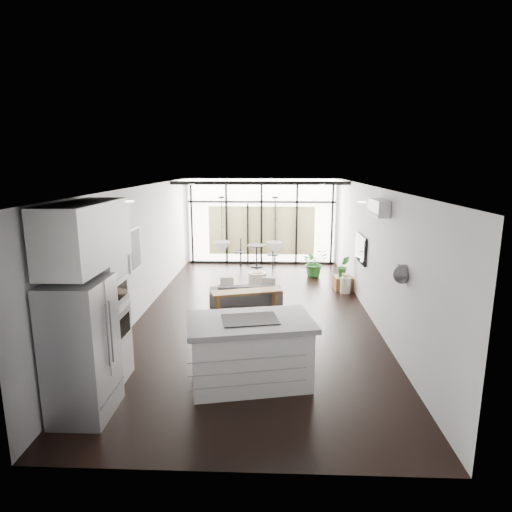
# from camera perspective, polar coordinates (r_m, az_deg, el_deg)

# --- Properties ---
(floor) EXTENTS (5.00, 10.00, 0.00)m
(floor) POSITION_cam_1_polar(r_m,az_deg,el_deg) (9.60, -0.07, -7.69)
(floor) COLOR black
(floor) RESTS_ON ground
(ceiling) EXTENTS (5.00, 10.00, 0.00)m
(ceiling) POSITION_cam_1_polar(r_m,az_deg,el_deg) (9.03, -0.08, 9.24)
(ceiling) COLOR silver
(ceiling) RESTS_ON ground
(wall_left) EXTENTS (0.02, 10.00, 2.80)m
(wall_left) POSITION_cam_1_polar(r_m,az_deg,el_deg) (9.64, -15.09, 0.62)
(wall_left) COLOR silver
(wall_left) RESTS_ON ground
(wall_right) EXTENTS (0.02, 10.00, 2.80)m
(wall_right) POSITION_cam_1_polar(r_m,az_deg,el_deg) (9.45, 15.25, 0.38)
(wall_right) COLOR silver
(wall_right) RESTS_ON ground
(wall_back) EXTENTS (5.00, 0.02, 2.80)m
(wall_back) POSITION_cam_1_polar(r_m,az_deg,el_deg) (14.14, 0.75, 4.64)
(wall_back) COLOR silver
(wall_back) RESTS_ON ground
(wall_front) EXTENTS (5.00, 0.02, 2.80)m
(wall_front) POSITION_cam_1_polar(r_m,az_deg,el_deg) (4.45, -2.74, -12.72)
(wall_front) COLOR silver
(wall_front) RESTS_ON ground
(glazing) EXTENTS (5.00, 0.20, 2.80)m
(glazing) POSITION_cam_1_polar(r_m,az_deg,el_deg) (14.03, 0.73, 4.58)
(glazing) COLOR black
(glazing) RESTS_ON ground
(skylight) EXTENTS (4.70, 1.90, 0.06)m
(skylight) POSITION_cam_1_polar(r_m,az_deg,el_deg) (13.03, 0.65, 10.04)
(skylight) COLOR silver
(skylight) RESTS_ON ceiling
(neighbour_building) EXTENTS (3.50, 0.02, 1.60)m
(neighbour_building) POSITION_cam_1_polar(r_m,az_deg,el_deg) (14.14, 0.74, 3.41)
(neighbour_building) COLOR #CEC584
(neighbour_building) RESTS_ON ground
(island) EXTENTS (2.04, 1.45, 1.01)m
(island) POSITION_cam_1_polar(r_m,az_deg,el_deg) (6.58, -0.80, -12.62)
(island) COLOR silver
(island) RESTS_ON floor
(cooktop) EXTENTS (0.91, 0.70, 0.01)m
(cooktop) POSITION_cam_1_polar(r_m,az_deg,el_deg) (6.38, -0.81, -8.43)
(cooktop) COLOR black
(cooktop) RESTS_ON island
(fridge) EXTENTS (0.71, 0.89, 1.84)m
(fridge) POSITION_cam_1_polar(r_m,az_deg,el_deg) (6.11, -22.22, -11.42)
(fridge) COLOR #AAABB0
(fridge) RESTS_ON floor
(appliance_column) EXTENTS (0.67, 0.70, 2.58)m
(appliance_column) POSITION_cam_1_polar(r_m,az_deg,el_deg) (6.79, -20.12, -5.53)
(appliance_column) COLOR silver
(appliance_column) RESTS_ON floor
(upper_cabinets) EXTENTS (0.62, 1.75, 0.86)m
(upper_cabinets) POSITION_cam_1_polar(r_m,az_deg,el_deg) (6.12, -21.77, 2.67)
(upper_cabinets) COLOR silver
(upper_cabinets) RESTS_ON wall_left
(pendant_left) EXTENTS (0.26, 0.26, 0.18)m
(pendant_left) POSITION_cam_1_polar(r_m,az_deg,el_deg) (6.53, -4.52, 1.13)
(pendant_left) COLOR silver
(pendant_left) RESTS_ON ceiling
(pendant_right) EXTENTS (0.26, 0.26, 0.18)m
(pendant_right) POSITION_cam_1_polar(r_m,az_deg,el_deg) (6.49, 2.51, 1.08)
(pendant_right) COLOR silver
(pendant_right) RESTS_ON ceiling
(sofa) EXTENTS (1.77, 0.71, 0.67)m
(sofa) POSITION_cam_1_polar(r_m,az_deg,el_deg) (10.22, -1.40, -4.47)
(sofa) COLOR #474649
(sofa) RESTS_ON floor
(console_bench) EXTENTS (1.60, 0.81, 0.50)m
(console_bench) POSITION_cam_1_polar(r_m,az_deg,el_deg) (9.62, -1.25, -6.08)
(console_bench) COLOR brown
(console_bench) RESTS_ON floor
(pouf) EXTENTS (0.63, 0.63, 0.39)m
(pouf) POSITION_cam_1_polar(r_m,az_deg,el_deg) (11.56, 0.19, -3.18)
(pouf) COLOR silver
(pouf) RESTS_ON floor
(crate) EXTENTS (0.50, 0.50, 0.35)m
(crate) POSITION_cam_1_polar(r_m,az_deg,el_deg) (11.57, 11.49, -3.54)
(crate) COLOR brown
(crate) RESTS_ON floor
(plant_tall) EXTENTS (1.04, 1.08, 0.65)m
(plant_tall) POSITION_cam_1_polar(r_m,az_deg,el_deg) (12.72, 7.78, -1.27)
(plant_tall) COLOR #276723
(plant_tall) RESTS_ON floor
(plant_crate) EXTENTS (0.35, 0.59, 0.25)m
(plant_crate) POSITION_cam_1_polar(r_m,az_deg,el_deg) (11.49, 11.55, -2.11)
(plant_crate) COLOR #276723
(plant_crate) RESTS_ON crate
(milk_can) EXTENTS (0.26, 0.26, 0.51)m
(milk_can) POSITION_cam_1_polar(r_m,az_deg,el_deg) (11.24, 11.84, -3.59)
(milk_can) COLOR beige
(milk_can) RESTS_ON floor
(bistro_set) EXTENTS (1.52, 0.97, 0.68)m
(bistro_set) POSITION_cam_1_polar(r_m,az_deg,el_deg) (13.76, 0.08, -0.06)
(bistro_set) COLOR black
(bistro_set) RESTS_ON floor
(tv) EXTENTS (0.05, 1.10, 0.65)m
(tv) POSITION_cam_1_polar(r_m,az_deg,el_deg) (10.42, 13.80, 0.97)
(tv) COLOR black
(tv) RESTS_ON wall_right
(ac_unit) EXTENTS (0.22, 0.90, 0.30)m
(ac_unit) POSITION_cam_1_polar(r_m,az_deg,el_deg) (8.50, 16.05, 6.21)
(ac_unit) COLOR white
(ac_unit) RESTS_ON wall_right
(framed_art) EXTENTS (0.04, 0.70, 0.90)m
(framed_art) POSITION_cam_1_polar(r_m,az_deg,el_deg) (9.14, -15.87, 0.90)
(framed_art) COLOR black
(framed_art) RESTS_ON wall_left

